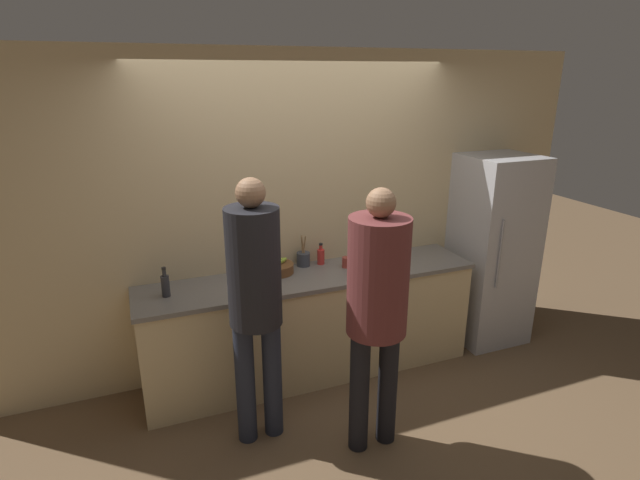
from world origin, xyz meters
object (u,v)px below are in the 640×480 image
fruit_bowl (277,268)px  bottle_dark (165,285)px  refrigerator (492,250)px  person_center (377,298)px  person_left (255,292)px  cup_red (346,262)px  bottle_red (321,256)px  utensil_crock (303,258)px

fruit_bowl → bottle_dark: bottle_dark is taller
refrigerator → fruit_bowl: refrigerator is taller
person_center → bottle_dark: person_center is taller
person_left → person_center: size_ratio=1.02×
person_left → person_center: 0.77m
bottle_dark → cup_red: size_ratio=2.58×
person_left → bottle_red: (0.76, 0.79, -0.13)m
person_left → bottle_red: size_ratio=10.09×
refrigerator → bottle_red: (-1.61, 0.21, 0.09)m
utensil_crock → bottle_dark: bearing=-169.6°
utensil_crock → person_left: bearing=-127.1°
person_left → bottle_red: person_left is taller
person_center → fruit_bowl: 1.15m
person_left → bottle_dark: person_left is taller
person_left → utensil_crock: 1.03m
refrigerator → cup_red: bearing=177.6°
refrigerator → person_left: (-2.37, -0.59, 0.22)m
person_center → bottle_red: size_ratio=9.85×
person_center → bottle_dark: (-1.19, 0.96, -0.11)m
refrigerator → person_center: (-1.69, -0.94, 0.22)m
fruit_bowl → refrigerator: bearing=-4.4°
refrigerator → fruit_bowl: bearing=175.6°
utensil_crock → fruit_bowl: bearing=-164.2°
person_left → person_center: person_left is taller
bottle_red → bottle_dark: bearing=-171.6°
bottle_dark → cup_red: (1.44, 0.04, -0.04)m
person_left → person_center: bearing=-27.3°
person_left → fruit_bowl: (0.37, 0.74, -0.16)m
fruit_bowl → bottle_red: size_ratio=1.48×
refrigerator → cup_red: refrigerator is taller
refrigerator → cup_red: size_ratio=20.15×
person_center → bottle_dark: bearing=141.1°
utensil_crock → cup_red: bearing=-27.0°
bottle_dark → bottle_red: bearing=8.4°
bottle_dark → fruit_bowl: bearing=8.8°
person_left → cup_red: size_ratio=21.22×
refrigerator → fruit_bowl: 2.01m
refrigerator → person_center: person_center is taller
bottle_dark → bottle_red: bottle_dark is taller
person_center → cup_red: (0.25, 1.00, -0.16)m
person_center → refrigerator: bearing=29.2°
person_center → fruit_bowl: size_ratio=6.65×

